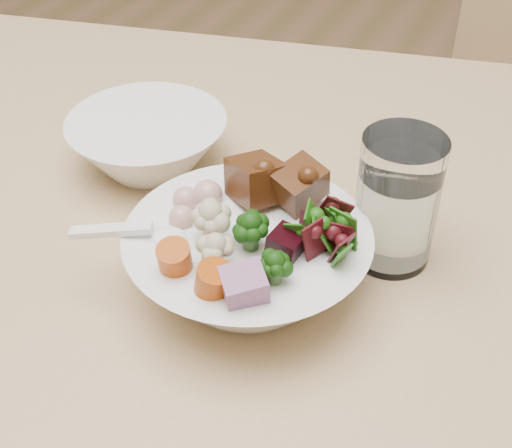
% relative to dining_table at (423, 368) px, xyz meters
% --- Properties ---
extents(dining_table, '(1.79, 1.24, 0.77)m').
position_rel_dining_table_xyz_m(dining_table, '(0.00, 0.00, 0.00)').
color(dining_table, tan).
rests_on(dining_table, ground).
extents(food_bowl, '(0.20, 0.20, 0.11)m').
position_rel_dining_table_xyz_m(food_bowl, '(-0.15, -0.04, 0.11)').
color(food_bowl, white).
rests_on(food_bowl, dining_table).
extents(soup_spoon, '(0.10, 0.05, 0.02)m').
position_rel_dining_table_xyz_m(soup_spoon, '(-0.22, -0.08, 0.14)').
color(soup_spoon, white).
rests_on(soup_spoon, food_bowl).
extents(water_glass, '(0.07, 0.07, 0.12)m').
position_rel_dining_table_xyz_m(water_glass, '(-0.05, 0.04, 0.13)').
color(water_glass, white).
rests_on(water_glass, dining_table).
extents(side_bowl, '(0.16, 0.16, 0.05)m').
position_rel_dining_table_xyz_m(side_bowl, '(-0.32, 0.08, 0.10)').
color(side_bowl, white).
rests_on(side_bowl, dining_table).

